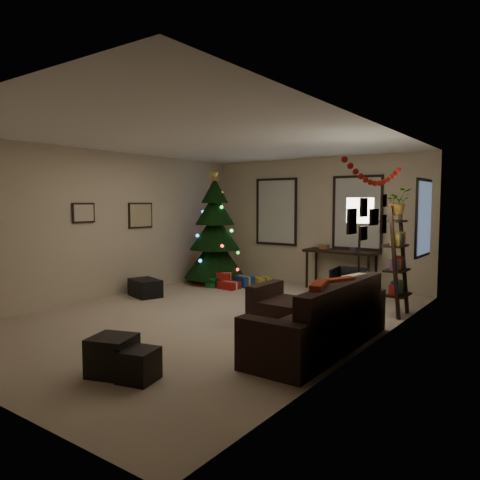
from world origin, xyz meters
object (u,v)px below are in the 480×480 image
christmas_tree (215,236)px  bookshelf (398,263)px  sofa (314,321)px  desk (341,255)px  desk_chair (349,283)px

christmas_tree → bookshelf: bearing=-8.5°
christmas_tree → sofa: size_ratio=1.01×
bookshelf → desk: bearing=136.4°
desk → desk_chair: desk is taller
christmas_tree → bookshelf: size_ratio=1.46×
sofa → desk_chair: (-0.70, 2.83, 0.01)m
sofa → desk_chair: sofa is taller
desk → sofa: bearing=-71.7°
desk_chair → bookshelf: bookshelf is taller
desk_chair → bookshelf: size_ratio=0.33×
christmas_tree → bookshelf: (4.13, -0.62, -0.20)m
christmas_tree → desk: size_ratio=1.68×
sofa → desk_chair: 2.92m
christmas_tree → desk_chair: christmas_tree is taller
christmas_tree → sofa: christmas_tree is taller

